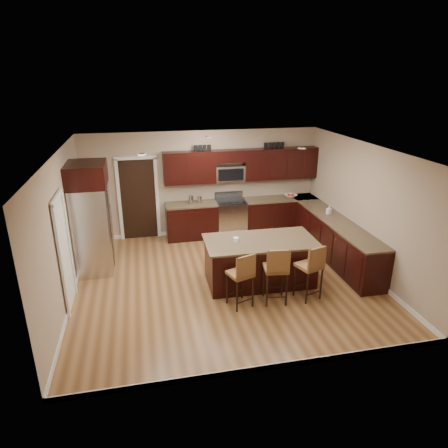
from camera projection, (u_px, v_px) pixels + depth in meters
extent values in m
plane|color=olive|center=(225.00, 280.00, 8.26)|extent=(6.00, 6.00, 0.00)
plane|color=silver|center=(225.00, 150.00, 7.30)|extent=(6.00, 6.00, 0.00)
plane|color=tan|center=(203.00, 183.00, 10.30)|extent=(6.00, 0.00, 6.00)
plane|color=tan|center=(63.00, 231.00, 7.19)|extent=(0.00, 5.50, 5.50)
plane|color=tan|center=(365.00, 209.00, 8.37)|extent=(0.00, 5.50, 5.50)
cube|color=black|center=(192.00, 221.00, 10.27)|extent=(1.30, 0.60, 0.88)
cube|color=black|center=(279.00, 215.00, 10.74)|extent=(1.94, 0.60, 0.88)
cube|color=black|center=(337.00, 241.00, 9.07)|extent=(0.60, 3.35, 0.88)
cube|color=brown|center=(191.00, 204.00, 10.11)|extent=(1.30, 0.63, 0.04)
cube|color=brown|center=(280.00, 199.00, 10.58)|extent=(1.94, 0.63, 0.04)
cube|color=brown|center=(339.00, 222.00, 8.90)|extent=(0.63, 3.35, 0.04)
cube|color=black|center=(189.00, 168.00, 9.91)|extent=(1.30, 0.33, 0.80)
cube|color=black|center=(280.00, 163.00, 10.38)|extent=(1.94, 0.33, 0.80)
cube|color=black|center=(230.00, 156.00, 10.02)|extent=(0.76, 0.33, 0.30)
cube|color=silver|center=(231.00, 218.00, 10.47)|extent=(0.76, 0.64, 0.90)
cube|color=black|center=(231.00, 202.00, 10.31)|extent=(0.76, 0.60, 0.03)
cube|color=black|center=(233.00, 222.00, 10.20)|extent=(0.65, 0.01, 0.45)
cube|color=silver|center=(229.00, 195.00, 10.52)|extent=(0.76, 0.05, 0.18)
cube|color=silver|center=(230.00, 173.00, 10.20)|extent=(0.76, 0.31, 0.40)
cube|color=black|center=(139.00, 199.00, 10.07)|extent=(0.85, 0.03, 2.06)
cube|color=white|center=(64.00, 254.00, 7.04)|extent=(0.03, 0.80, 2.04)
cube|color=black|center=(260.00, 262.00, 8.06)|extent=(2.13, 1.10, 0.88)
cube|color=brown|center=(260.00, 241.00, 7.90)|extent=(2.23, 1.20, 0.04)
cube|color=black|center=(259.00, 279.00, 8.20)|extent=(2.04, 1.02, 0.09)
cube|color=olive|center=(240.00, 274.00, 7.16)|extent=(0.51, 0.51, 0.06)
cube|color=olive|center=(246.00, 267.00, 6.94)|extent=(0.39, 0.17, 0.43)
cylinder|color=black|center=(233.00, 296.00, 7.09)|extent=(0.03, 0.03, 0.62)
cylinder|color=black|center=(251.00, 294.00, 7.16)|extent=(0.03, 0.03, 0.62)
cylinder|color=black|center=(229.00, 287.00, 7.40)|extent=(0.03, 0.03, 0.62)
cylinder|color=black|center=(246.00, 285.00, 7.47)|extent=(0.03, 0.03, 0.62)
cube|color=olive|center=(276.00, 268.00, 7.28)|extent=(0.47, 0.47, 0.06)
cube|color=olive|center=(279.00, 262.00, 7.02)|extent=(0.42, 0.09, 0.45)
cylinder|color=black|center=(269.00, 291.00, 7.20)|extent=(0.04, 0.04, 0.65)
cylinder|color=black|center=(287.00, 289.00, 7.27)|extent=(0.04, 0.04, 0.65)
cylinder|color=black|center=(263.00, 282.00, 7.53)|extent=(0.04, 0.04, 0.65)
cylinder|color=black|center=(281.00, 280.00, 7.60)|extent=(0.04, 0.04, 0.65)
cube|color=olive|center=(309.00, 266.00, 7.41)|extent=(0.52, 0.52, 0.06)
cube|color=olive|center=(317.00, 259.00, 7.19)|extent=(0.40, 0.17, 0.44)
cylinder|color=black|center=(303.00, 288.00, 7.34)|extent=(0.04, 0.04, 0.63)
cylinder|color=black|center=(320.00, 286.00, 7.41)|extent=(0.04, 0.04, 0.63)
cylinder|color=black|center=(295.00, 279.00, 7.66)|extent=(0.04, 0.04, 0.63)
cylinder|color=black|center=(313.00, 277.00, 7.73)|extent=(0.04, 0.04, 0.63)
cube|color=silver|center=(93.00, 229.00, 8.39)|extent=(0.72, 0.94, 1.89)
cube|color=black|center=(111.00, 228.00, 8.47)|extent=(0.01, 0.02, 1.79)
cylinder|color=silver|center=(111.00, 225.00, 8.36)|extent=(0.02, 0.02, 0.84)
cylinder|color=silver|center=(112.00, 222.00, 8.51)|extent=(0.02, 0.02, 0.84)
cube|color=black|center=(86.00, 175.00, 7.98)|extent=(0.78, 1.00, 0.46)
cube|color=brown|center=(252.00, 242.00, 10.13)|extent=(0.93, 0.69, 0.01)
imported|color=silver|center=(291.00, 196.00, 10.61)|extent=(0.41, 0.41, 0.08)
imported|color=#B2B2B2|center=(329.00, 210.00, 9.32)|extent=(0.12, 0.12, 0.21)
cylinder|color=silver|center=(191.00, 200.00, 10.07)|extent=(0.12, 0.12, 0.21)
cylinder|color=silver|center=(200.00, 200.00, 10.12)|extent=(0.11, 0.11, 0.18)
cylinder|color=white|center=(236.00, 240.00, 7.78)|extent=(0.10, 0.10, 0.10)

